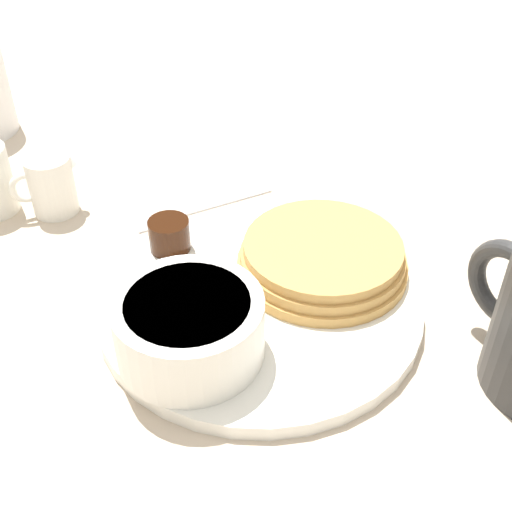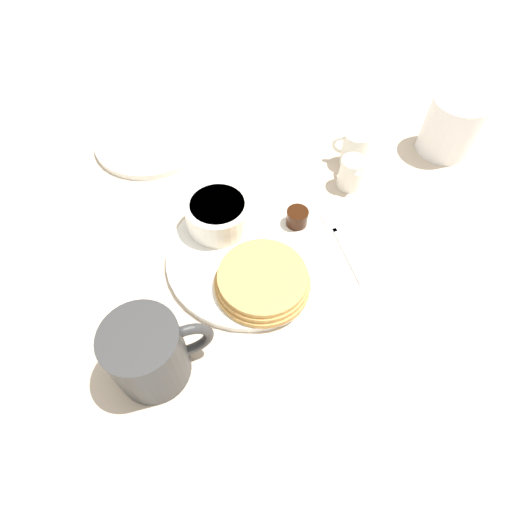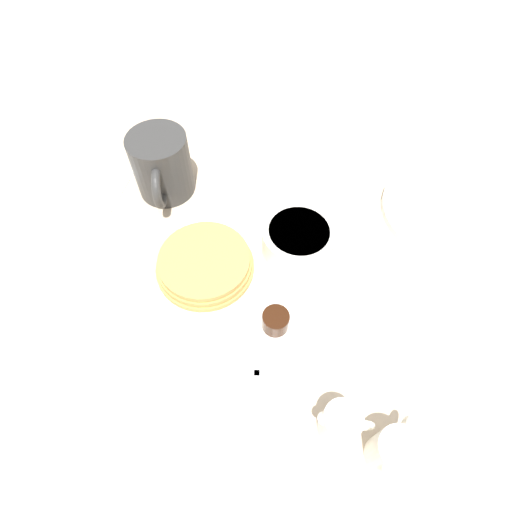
{
  "view_description": "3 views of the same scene",
  "coord_description": "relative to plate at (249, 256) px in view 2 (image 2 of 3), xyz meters",
  "views": [
    {
      "loc": [
        0.36,
        -0.09,
        0.34
      ],
      "look_at": [
        -0.02,
        0.0,
        0.04
      ],
      "focal_mm": 45.0,
      "sensor_mm": 36.0,
      "label": 1
    },
    {
      "loc": [
        0.0,
        0.35,
        0.5
      ],
      "look_at": [
        -0.01,
        0.01,
        0.02
      ],
      "focal_mm": 28.0,
      "sensor_mm": 36.0,
      "label": 2
    },
    {
      "loc": [
        -0.29,
        -0.09,
        0.49
      ],
      "look_at": [
        -0.0,
        -0.01,
        0.05
      ],
      "focal_mm": 28.0,
      "sensor_mm": 36.0,
      "label": 3
    }
  ],
  "objects": [
    {
      "name": "syrup_cup",
      "position": [
        -0.08,
        -0.06,
        0.02
      ],
      "size": [
        0.03,
        0.03,
        0.03
      ],
      "color": "black",
      "rests_on": "plate"
    },
    {
      "name": "creamer_pitcher_near",
      "position": [
        -0.18,
        -0.15,
        0.02
      ],
      "size": [
        0.04,
        0.06,
        0.06
      ],
      "color": "white",
      "rests_on": "ground_plane"
    },
    {
      "name": "ground_plane",
      "position": [
        0.0,
        0.0,
        -0.01
      ],
      "size": [
        4.0,
        4.0,
        0.0
      ],
      "primitive_type": "plane",
      "color": "#C6B299"
    },
    {
      "name": "bowl",
      "position": [
        0.04,
        -0.06,
        0.03
      ],
      "size": [
        0.1,
        0.1,
        0.05
      ],
      "color": "white",
      "rests_on": "plate"
    },
    {
      "name": "plate",
      "position": [
        0.0,
        0.0,
        0.0
      ],
      "size": [
        0.25,
        0.25,
        0.01
      ],
      "color": "white",
      "rests_on": "ground_plane"
    },
    {
      "name": "pancake_stack",
      "position": [
        -0.02,
        0.06,
        0.02
      ],
      "size": [
        0.14,
        0.14,
        0.03
      ],
      "color": "tan",
      "rests_on": "plate"
    },
    {
      "name": "napkin",
      "position": [
        0.09,
        0.28,
        -0.0
      ],
      "size": [
        0.1,
        0.08,
        0.0
      ],
      "color": "white",
      "rests_on": "ground_plane"
    },
    {
      "name": "fork",
      "position": [
        -0.14,
        -0.03,
        -0.0
      ],
      "size": [
        0.05,
        0.14,
        0.0
      ],
      "color": "silver",
      "rests_on": "ground_plane"
    },
    {
      "name": "creamer_pitcher_far",
      "position": [
        -0.19,
        -0.21,
        0.03
      ],
      "size": [
        0.07,
        0.05,
        0.07
      ],
      "color": "white",
      "rests_on": "ground_plane"
    },
    {
      "name": "far_plate",
      "position": [
        0.18,
        -0.28,
        0.0
      ],
      "size": [
        0.21,
        0.21,
        0.01
      ],
      "color": "white",
      "rests_on": "ground_plane"
    },
    {
      "name": "second_mug",
      "position": [
        -0.37,
        -0.24,
        0.05
      ],
      "size": [
        0.1,
        0.12,
        0.1
      ],
      "color": "white",
      "rests_on": "ground_plane"
    },
    {
      "name": "coffee_mug",
      "position": [
        0.12,
        0.17,
        0.05
      ],
      "size": [
        0.12,
        0.09,
        0.1
      ],
      "color": "#333333",
      "rests_on": "ground_plane"
    },
    {
      "name": "butter_ramekin",
      "position": [
        0.04,
        -0.08,
        0.02
      ],
      "size": [
        0.05,
        0.05,
        0.04
      ],
      "color": "white",
      "rests_on": "plate"
    }
  ]
}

